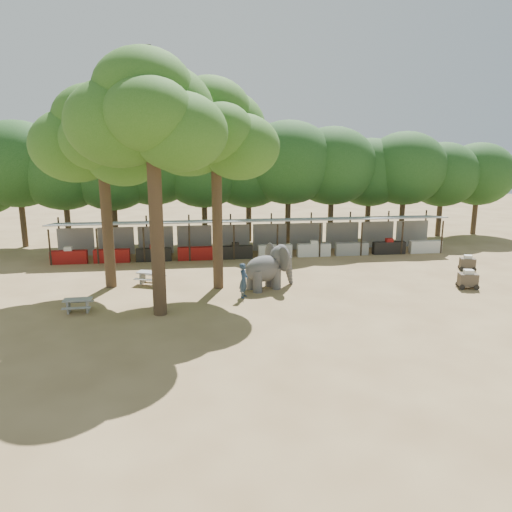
{
  "coord_description": "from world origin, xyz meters",
  "views": [
    {
      "loc": [
        -4.44,
        -20.94,
        8.11
      ],
      "look_at": [
        -1.0,
        5.0,
        2.0
      ],
      "focal_mm": 35.0,
      "sensor_mm": 36.0,
      "label": 1
    }
  ],
  "objects": [
    {
      "name": "yard_tree_center",
      "position": [
        -6.13,
        2.19,
        9.21
      ],
      "size": [
        7.1,
        6.9,
        12.04
      ],
      "color": "#332316",
      "rests_on": "ground"
    },
    {
      "name": "vendor_stalls",
      "position": [
        -0.0,
        13.84,
        1.18
      ],
      "size": [
        28.0,
        2.99,
        2.8
      ],
      "color": "gray",
      "rests_on": "ground"
    },
    {
      "name": "backdrop_trees",
      "position": [
        0.0,
        19.0,
        5.51
      ],
      "size": [
        46.46,
        5.95,
        8.33
      ],
      "color": "#332316",
      "rests_on": "ground"
    },
    {
      "name": "yard_tree_left",
      "position": [
        -9.13,
        7.19,
        8.2
      ],
      "size": [
        7.1,
        6.9,
        11.02
      ],
      "color": "#332316",
      "rests_on": "ground"
    },
    {
      "name": "cart_front",
      "position": [
        10.81,
        4.05,
        0.53
      ],
      "size": [
        1.21,
        0.91,
        1.07
      ],
      "rotation": [
        0.0,
        0.0,
        -0.18
      ],
      "color": "#3B3127",
      "rests_on": "ground"
    },
    {
      "name": "elephant",
      "position": [
        -0.17,
        5.59,
        1.21
      ],
      "size": [
        3.22,
        2.54,
        2.41
      ],
      "rotation": [
        0.0,
        0.0,
        0.42
      ],
      "color": "#42403F",
      "rests_on": "ground"
    },
    {
      "name": "yard_tree_back",
      "position": [
        -3.13,
        6.19,
        8.54
      ],
      "size": [
        7.1,
        6.9,
        11.36
      ],
      "color": "#332316",
      "rests_on": "ground"
    },
    {
      "name": "handler",
      "position": [
        -1.77,
        4.09,
        0.92
      ],
      "size": [
        0.67,
        0.78,
        1.84
      ],
      "primitive_type": "imported",
      "rotation": [
        0.0,
        0.0,
        1.15
      ],
      "color": "#26384C",
      "rests_on": "ground"
    },
    {
      "name": "ground",
      "position": [
        0.0,
        0.0,
        0.0
      ],
      "size": [
        100.0,
        100.0,
        0.0
      ],
      "primitive_type": "plane",
      "color": "brown",
      "rests_on": "ground"
    },
    {
      "name": "picnic_table_far",
      "position": [
        -6.85,
        7.24,
        0.47
      ],
      "size": [
        1.83,
        1.75,
        0.73
      ],
      "rotation": [
        0.0,
        0.0,
        -0.38
      ],
      "color": "gray",
      "rests_on": "ground"
    },
    {
      "name": "picnic_table_near",
      "position": [
        -9.93,
        2.79,
        0.43
      ],
      "size": [
        1.37,
        1.24,
        0.66
      ],
      "rotation": [
        0.0,
        0.0,
        0.03
      ],
      "color": "gray",
      "rests_on": "ground"
    },
    {
      "name": "cart_back",
      "position": [
        12.95,
        7.79,
        0.48
      ],
      "size": [
        1.15,
        0.91,
        0.98
      ],
      "rotation": [
        0.0,
        0.0,
        -0.29
      ],
      "color": "#3B3127",
      "rests_on": "ground"
    }
  ]
}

